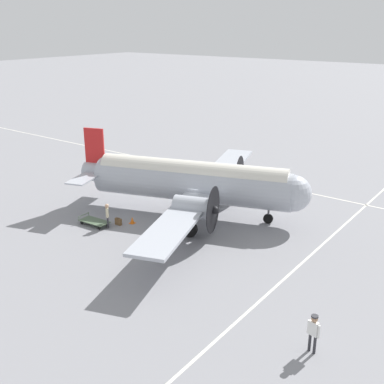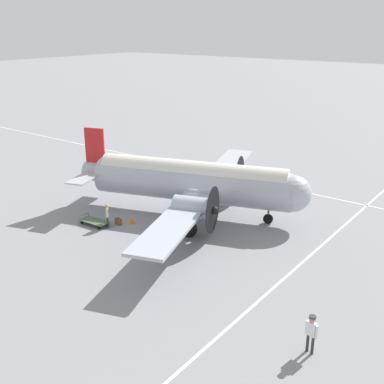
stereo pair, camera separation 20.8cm
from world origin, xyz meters
name	(u,v)px [view 1 (the left image)]	position (x,y,z in m)	size (l,w,h in m)	color
ground_plane	(192,214)	(0.00, 0.00, 0.00)	(300.00, 300.00, 0.00)	gray
apron_line_eastwest	(256,182)	(0.00, 9.68, 0.00)	(120.00, 0.16, 0.01)	silver
apron_line_northsouth	(318,249)	(9.93, 0.00, 0.00)	(0.16, 120.00, 0.01)	silver
airliner_main	(198,182)	(0.43, 0.15, 2.60)	(17.35, 22.58, 6.03)	#ADB2BC
crew_foreground	(314,329)	(13.72, -9.77, 1.16)	(0.62, 0.36, 1.85)	#2D2D33
passenger_boarding	(107,213)	(-3.24, -5.52, 1.08)	(0.46, 0.45, 1.76)	#2D2D33
suitcase_near_door	(118,222)	(-3.00, -4.74, 0.25)	(0.52, 0.20, 0.53)	brown
baggage_cart	(94,221)	(-4.33, -5.78, 0.28)	(2.24, 1.17, 0.56)	#4C6047
traffic_cone	(132,220)	(-2.39, -3.95, 0.23)	(0.38, 0.38, 0.50)	orange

